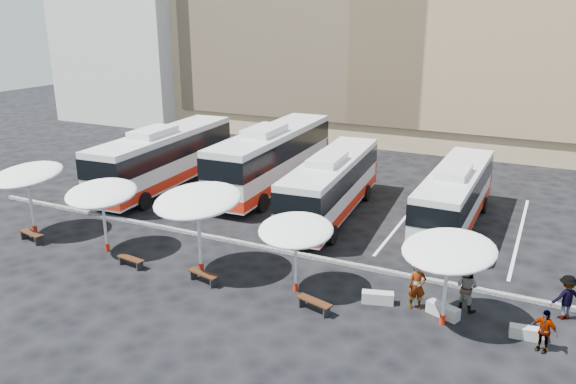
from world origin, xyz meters
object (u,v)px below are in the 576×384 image
at_px(sunshade_3, 296,230).
at_px(passenger_1, 467,287).
at_px(bus_1, 273,156).
at_px(conc_bench_2, 527,333).
at_px(conc_bench_0, 378,298).
at_px(bus_3, 455,195).
at_px(sunshade_1, 101,193).
at_px(conc_bench_1, 443,311).
at_px(bus_0, 165,156).
at_px(passenger_2, 544,331).
at_px(wood_bench_3, 314,303).
at_px(sunshade_4, 449,251).
at_px(sunshade_0, 27,175).
at_px(passenger_3, 566,297).
at_px(wood_bench_0, 31,235).
at_px(wood_bench_1, 131,260).
at_px(bus_2, 332,184).
at_px(wood_bench_2, 203,275).
at_px(passenger_0, 417,286).
at_px(sunshade_2, 198,201).

xyz_separation_m(sunshade_3, passenger_1, (6.56, 1.51, -1.75)).
height_order(bus_1, conc_bench_2, bus_1).
bearing_deg(conc_bench_0, passenger_1, 17.53).
xyz_separation_m(bus_3, conc_bench_0, (-1.14, -9.69, -1.57)).
bearing_deg(sunshade_1, conc_bench_1, 3.24).
relative_size(bus_0, passenger_2, 8.44).
bearing_deg(wood_bench_3, passenger_1, 27.42).
xyz_separation_m(sunshade_1, passenger_2, (19.28, 0.05, -2.16)).
bearing_deg(sunshade_3, sunshade_4, 0.07).
bearing_deg(sunshade_0, passenger_3, 6.04).
relative_size(bus_3, wood_bench_0, 6.59).
height_order(wood_bench_0, wood_bench_1, wood_bench_0).
bearing_deg(passenger_1, bus_0, 1.06).
bearing_deg(bus_2, wood_bench_2, -104.92).
xyz_separation_m(sunshade_4, passenger_1, (0.58, 1.51, -2.00)).
relative_size(sunshade_1, passenger_2, 2.71).
distance_m(bus_2, wood_bench_0, 15.86).
bearing_deg(wood_bench_1, conc_bench_2, 5.23).
bearing_deg(sunshade_4, sunshade_3, -179.93).
relative_size(bus_0, bus_3, 1.18).
distance_m(passenger_1, passenger_3, 3.57).
relative_size(conc_bench_1, passenger_1, 0.66).
relative_size(bus_3, conc_bench_0, 8.92).
distance_m(wood_bench_0, passenger_0, 19.06).
relative_size(sunshade_0, sunshade_4, 1.00).
relative_size(sunshade_2, conc_bench_1, 3.47).
xyz_separation_m(sunshade_3, conc_bench_1, (5.89, 0.60, -2.46)).
relative_size(wood_bench_1, passenger_2, 0.94).
relative_size(bus_0, conc_bench_1, 10.30).
relative_size(sunshade_1, conc_bench_1, 3.30).
bearing_deg(sunshade_2, bus_1, 103.00).
bearing_deg(wood_bench_3, wood_bench_0, 179.46).
relative_size(sunshade_2, passenger_2, 2.85).
xyz_separation_m(conc_bench_0, conc_bench_1, (2.53, 0.10, 0.00)).
height_order(bus_2, sunshade_4, bus_2).
relative_size(wood_bench_2, passenger_0, 0.83).
xyz_separation_m(passenger_0, passenger_2, (4.55, -1.01, -0.17)).
height_order(sunshade_4, wood_bench_0, sunshade_4).
bearing_deg(sunshade_4, wood_bench_3, -165.53).
xyz_separation_m(bus_3, passenger_1, (2.06, -8.68, -0.84)).
relative_size(bus_2, sunshade_3, 3.27).
xyz_separation_m(wood_bench_3, conc_bench_2, (7.51, 1.55, -0.14)).
bearing_deg(sunshade_1, conc_bench_0, 3.42).
xyz_separation_m(sunshade_3, passenger_3, (10.00, 2.47, -1.82)).
height_order(sunshade_3, wood_bench_0, sunshade_3).
distance_m(wood_bench_0, passenger_2, 23.54).
bearing_deg(conc_bench_0, passenger_3, 16.51).
distance_m(sunshade_3, sunshade_4, 5.99).
bearing_deg(passenger_0, sunshade_3, 163.48).
distance_m(conc_bench_2, passenger_1, 2.68).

